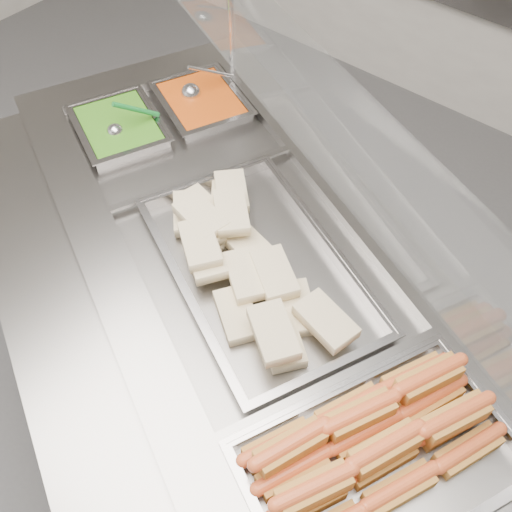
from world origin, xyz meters
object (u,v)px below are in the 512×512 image
Objects in this scene: pan_hotdogs at (379,466)px; pan_wraps at (258,270)px; ladle at (192,92)px; steam_counter at (249,334)px; sneeze_guard at (332,113)px; serving_spoon at (119,128)px.

pan_wraps is at bearing 156.36° from pan_hotdogs.
pan_wraps is at bearing -33.59° from ladle.
ladle reaches higher than steam_counter.
sneeze_guard is at bearing 66.36° from steam_counter.
steam_counter is at bearing -113.64° from sneeze_guard.
ladle is at bearing 80.37° from serving_spoon.
sneeze_guard reaches higher than serving_spoon.
ladle is at bearing 146.41° from pan_wraps.
steam_counter is 12.08× the size of serving_spoon.
serving_spoon is at bearing 170.05° from steam_counter.
ladle is (-0.67, 0.20, -0.36)m from sneeze_guard.
steam_counter is 0.75m from pan_hotdogs.
sneeze_guard reaches higher than steam_counter.
ladle is (-1.15, 0.65, 0.05)m from pan_hotdogs.
serving_spoon is (-0.72, -0.09, -0.36)m from sneeze_guard.
pan_wraps is at bearing -98.30° from sneeze_guard.
pan_hotdogs is (0.58, -0.25, 0.41)m from steam_counter.
sneeze_guard is at bearing -16.32° from ladle.
serving_spoon is at bearing 168.88° from pan_wraps.
steam_counter is at bearing 156.36° from pan_hotdogs.
sneeze_guard is 0.78m from pan_hotdogs.
sneeze_guard is 0.45m from pan_wraps.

